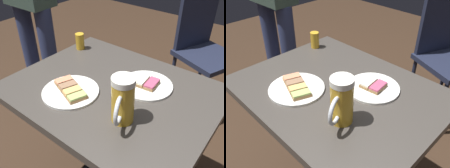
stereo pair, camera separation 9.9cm
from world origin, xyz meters
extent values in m
cylinder|color=black|center=(0.00, 0.00, 0.36)|extent=(0.09, 0.09, 0.69)
cube|color=#423D38|center=(0.00, 0.00, 0.70)|extent=(0.65, 0.84, 0.04)
cylinder|color=white|center=(-0.13, 0.11, 0.73)|extent=(0.23, 0.23, 0.01)
cube|color=#9E7547|center=(-0.11, 0.17, 0.74)|extent=(0.08, 0.06, 0.01)
cube|color=#EA8E66|center=(-0.11, 0.17, 0.75)|extent=(0.08, 0.06, 0.01)
cube|color=#9E7547|center=(-0.12, 0.13, 0.74)|extent=(0.08, 0.06, 0.01)
cube|color=#997051|center=(-0.12, 0.13, 0.75)|extent=(0.08, 0.06, 0.01)
cube|color=#9E7547|center=(-0.14, 0.09, 0.74)|extent=(0.08, 0.06, 0.01)
cube|color=#E5B266|center=(-0.14, 0.09, 0.75)|extent=(0.08, 0.06, 0.01)
cube|color=#9E7547|center=(-0.15, 0.05, 0.74)|extent=(0.08, 0.06, 0.01)
cube|color=#ADC66B|center=(-0.15, 0.05, 0.75)|extent=(0.08, 0.06, 0.01)
cylinder|color=white|center=(0.10, -0.11, 0.73)|extent=(0.22, 0.22, 0.01)
cube|color=#9E7547|center=(0.10, -0.08, 0.74)|extent=(0.09, 0.05, 0.01)
cube|color=white|center=(0.10, -0.08, 0.75)|extent=(0.08, 0.05, 0.01)
cube|color=#9E7547|center=(0.10, -0.13, 0.74)|extent=(0.09, 0.05, 0.01)
cube|color=#BC4C70|center=(0.10, -0.13, 0.75)|extent=(0.08, 0.05, 0.01)
cylinder|color=gold|center=(-0.13, -0.15, 0.80)|extent=(0.08, 0.08, 0.15)
cylinder|color=white|center=(-0.13, -0.15, 0.89)|extent=(0.08, 0.08, 0.02)
torus|color=silver|center=(-0.17, -0.16, 0.81)|extent=(0.10, 0.05, 0.10)
cylinder|color=gold|center=(0.18, 0.36, 0.76)|extent=(0.05, 0.05, 0.09)
cylinder|color=#1E2338|center=(0.79, -0.18, 0.23)|extent=(0.03, 0.03, 0.46)
cylinder|color=#1E2338|center=(0.91, 0.11, 0.23)|extent=(0.03, 0.03, 0.46)
cylinder|color=#1E2338|center=(1.21, -0.01, 0.23)|extent=(0.03, 0.03, 0.46)
cube|color=#1E2338|center=(1.00, -0.10, 0.48)|extent=(0.50, 0.50, 0.04)
cube|color=#1E2338|center=(1.06, 0.06, 0.73)|extent=(0.33, 0.16, 0.47)
cylinder|color=navy|center=(0.27, 0.78, 0.42)|extent=(0.11, 0.11, 0.84)
cylinder|color=navy|center=(0.27, 1.00, 0.42)|extent=(0.11, 0.11, 0.84)
camera|label=1|loc=(-0.64, -0.50, 1.31)|focal=38.80mm
camera|label=2|loc=(-0.57, -0.58, 1.31)|focal=38.80mm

